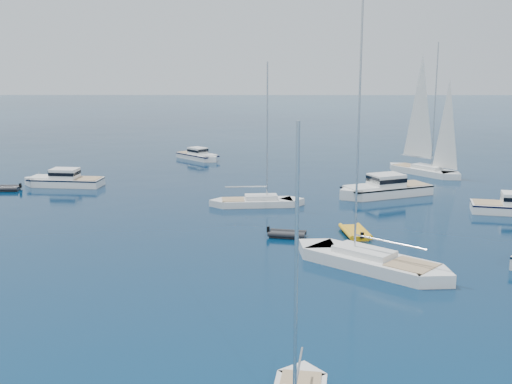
# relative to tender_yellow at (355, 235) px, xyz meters

# --- Properties ---
(ground) EXTENTS (400.00, 400.00, 0.00)m
(ground) POSITION_rel_tender_yellow_xyz_m (-9.72, -20.22, 0.00)
(ground) COLOR navy
(ground) RESTS_ON ground
(motor_cruiser_far_l) EXTENTS (9.36, 3.78, 2.39)m
(motor_cruiser_far_l) POSITION_rel_tender_yellow_xyz_m (-28.30, 19.03, 0.00)
(motor_cruiser_far_l) COLOR white
(motor_cruiser_far_l) RESTS_ON ground
(motor_cruiser_distant) EXTENTS (10.97, 7.11, 2.77)m
(motor_cruiser_distant) POSITION_rel_tender_yellow_xyz_m (4.93, 14.27, 0.00)
(motor_cruiser_distant) COLOR silver
(motor_cruiser_distant) RESTS_ON ground
(motor_cruiser_horizon) EXTENTS (6.97, 7.17, 2.01)m
(motor_cruiser_horizon) POSITION_rel_tender_yellow_xyz_m (-15.58, 37.04, 0.00)
(motor_cruiser_horizon) COLOR white
(motor_cruiser_horizon) RESTS_ON ground
(sailboat_mid_r) EXTENTS (11.40, 10.55, 18.14)m
(sailboat_mid_r) POSITION_rel_tender_yellow_xyz_m (-0.16, -7.87, 0.00)
(sailboat_mid_r) COLOR silver
(sailboat_mid_r) RESTS_ON ground
(sailboat_centre) EXTENTS (9.41, 3.18, 13.58)m
(sailboat_centre) POSITION_rel_tender_yellow_xyz_m (-7.65, 9.92, 0.00)
(sailboat_centre) COLOR silver
(sailboat_centre) RESTS_ON ground
(sailboat_sails_r) EXTENTS (8.77, 10.08, 15.66)m
(sailboat_sails_r) POSITION_rel_tender_yellow_xyz_m (11.83, 26.27, 0.00)
(sailboat_sails_r) COLOR silver
(sailboat_sails_r) RESTS_ON ground
(tender_yellow) EXTENTS (2.57, 4.19, 0.95)m
(tender_yellow) POSITION_rel_tender_yellow_xyz_m (0.00, 0.00, 0.00)
(tender_yellow) COLOR #EAA30D
(tender_yellow) RESTS_ON ground
(tender_grey_near) EXTENTS (3.26, 2.27, 0.95)m
(tender_grey_near) POSITION_rel_tender_yellow_xyz_m (-5.29, -0.64, 0.00)
(tender_grey_near) COLOR black
(tender_grey_near) RESTS_ON ground
(tender_grey_far) EXTENTS (4.02, 2.30, 0.95)m
(tender_grey_far) POSITION_rel_tender_yellow_xyz_m (-34.03, 16.60, 0.00)
(tender_grey_far) COLOR black
(tender_grey_far) RESTS_ON ground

